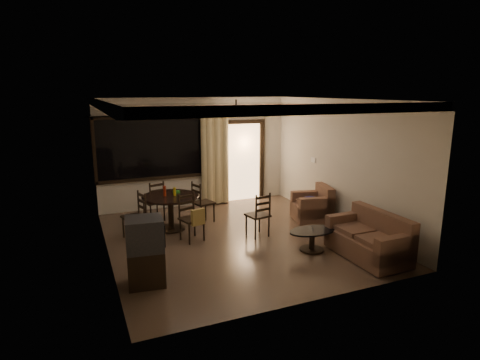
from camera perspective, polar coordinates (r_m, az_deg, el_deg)
name	(u,v)px	position (r m, az deg, el deg)	size (l,w,h in m)	color
ground	(236,238)	(8.33, -0.52, -8.28)	(5.50, 5.50, 0.00)	#7F6651
room_shell	(231,139)	(9.71, -1.30, 5.89)	(5.50, 6.70, 5.50)	beige
dining_table	(171,203)	(8.79, -9.85, -3.22)	(1.21, 1.21, 0.98)	black
dining_chair_west	(135,225)	(8.53, -14.71, -6.18)	(0.52, 0.52, 0.95)	black
dining_chair_east	(203,210)	(9.29, -5.27, -4.25)	(0.52, 0.52, 0.95)	black
dining_chair_south	(192,226)	(8.17, -6.81, -6.52)	(0.52, 0.56, 0.95)	black
dining_chair_north	(154,209)	(9.54, -12.10, -4.02)	(0.52, 0.52, 0.95)	black
tv_cabinet	(146,251)	(6.45, -13.28, -9.85)	(0.63, 0.57, 1.08)	black
sofa	(370,240)	(7.70, 18.04, -8.12)	(0.81, 1.52, 0.81)	#4F3024
armchair	(314,207)	(9.47, 10.45, -3.75)	(0.97, 0.97, 0.81)	#4F3024
coffee_table	(312,237)	(7.75, 10.22, -7.95)	(0.93, 0.56, 0.41)	black
side_chair	(258,223)	(8.37, 2.56, -6.12)	(0.48, 0.48, 0.94)	black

